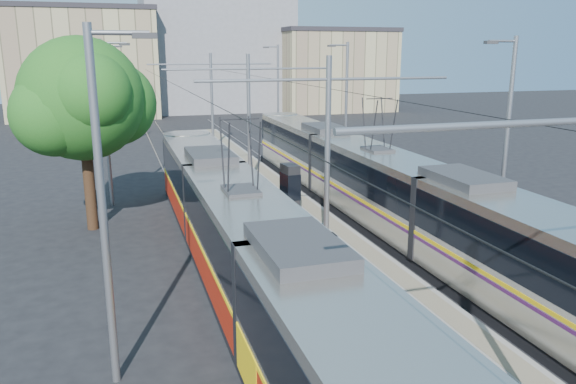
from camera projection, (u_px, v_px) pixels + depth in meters
name	position (u px, v px, depth m)	size (l,w,h in m)	color
ground	(446.00, 373.00, 13.36)	(160.00, 160.00, 0.00)	black
platform	(263.00, 196.00, 29.06)	(4.00, 50.00, 0.30)	gray
tactile_strip_left	(236.00, 195.00, 28.61)	(0.70, 50.00, 0.01)	gray
tactile_strip_right	(290.00, 191.00, 29.44)	(0.70, 50.00, 0.01)	gray
rails	(264.00, 198.00, 29.10)	(8.71, 70.00, 0.03)	gray
tram_left	(242.00, 241.00, 17.39)	(2.43, 27.67, 5.50)	black
tram_right	(376.00, 183.00, 24.43)	(2.43, 31.63, 5.50)	black
catenary	(279.00, 117.00, 25.36)	(9.20, 70.00, 7.00)	gray
street_lamps	(245.00, 110.00, 31.78)	(15.18, 38.22, 8.00)	gray
shelter	(290.00, 188.00, 25.22)	(0.72, 1.07, 2.23)	black
tree	(91.00, 101.00, 23.13)	(5.55, 5.13, 8.07)	#382314
building_left	(84.00, 62.00, 64.55)	(16.32, 12.24, 12.27)	tan
building_centre	(215.00, 44.00, 72.32)	(18.36, 14.28, 16.63)	gray
building_right	(332.00, 70.00, 71.57)	(14.28, 10.20, 10.19)	tan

